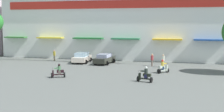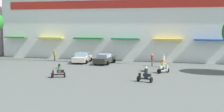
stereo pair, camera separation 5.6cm
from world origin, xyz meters
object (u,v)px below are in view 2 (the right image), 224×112
at_px(parked_car_1, 105,59).
at_px(scooter_rider_6, 145,76).
at_px(parked_car_0, 82,58).
at_px(pedestrian_0, 55,55).
at_px(scooter_rider_0, 163,67).
at_px(pedestrian_1, 163,60).
at_px(pedestrian_2, 152,59).
at_px(scooter_rider_5, 58,72).

relative_size(parked_car_1, scooter_rider_6, 2.93).
xyz_separation_m(parked_car_0, pedestrian_0, (-4.70, 0.93, 0.18)).
xyz_separation_m(scooter_rider_0, scooter_rider_6, (-1.26, -5.48, -0.01)).
bearing_deg(parked_car_1, scooter_rider_6, -56.68).
height_order(scooter_rider_0, pedestrian_1, pedestrian_1).
relative_size(parked_car_0, scooter_rider_6, 2.88).
xyz_separation_m(scooter_rider_0, pedestrian_2, (-1.80, 4.82, 0.29)).
height_order(scooter_rider_0, pedestrian_0, pedestrian_0).
bearing_deg(pedestrian_2, parked_car_1, 174.95).
bearing_deg(parked_car_1, scooter_rider_0, -32.72).
xyz_separation_m(pedestrian_0, pedestrian_1, (16.21, -2.46, 0.05)).
bearing_deg(scooter_rider_6, pedestrian_1, 84.53).
xyz_separation_m(scooter_rider_6, pedestrian_0, (-15.28, 12.16, 0.29)).
height_order(parked_car_0, pedestrian_2, pedestrian_2).
relative_size(scooter_rider_5, pedestrian_1, 0.91).
distance_m(scooter_rider_6, pedestrian_1, 9.75).
bearing_deg(scooter_rider_0, scooter_rider_5, -151.79).
relative_size(parked_car_0, pedestrian_1, 2.68).
relative_size(scooter_rider_6, pedestrian_0, 0.96).
height_order(parked_car_1, pedestrian_1, pedestrian_1).
bearing_deg(pedestrian_0, scooter_rider_6, -38.52).
relative_size(parked_car_0, parked_car_1, 0.98).
relative_size(pedestrian_0, pedestrian_2, 0.99).
bearing_deg(parked_car_0, scooter_rider_5, -81.79).
height_order(parked_car_1, scooter_rider_6, scooter_rider_6).
xyz_separation_m(parked_car_0, scooter_rider_6, (10.58, -11.23, -0.11)).
bearing_deg(pedestrian_2, scooter_rider_0, -69.55).
distance_m(pedestrian_0, pedestrian_2, 14.85).
bearing_deg(pedestrian_1, pedestrian_2, 157.74).
height_order(scooter_rider_0, pedestrian_2, pedestrian_2).
height_order(parked_car_0, scooter_rider_5, parked_car_0).
xyz_separation_m(parked_car_0, pedestrian_2, (10.04, -0.93, 0.19)).
relative_size(scooter_rider_0, scooter_rider_6, 1.00).
bearing_deg(scooter_rider_5, pedestrian_0, 117.46).
bearing_deg(parked_car_1, scooter_rider_5, -99.40).
relative_size(pedestrian_0, pedestrian_1, 0.97).
height_order(parked_car_0, pedestrian_0, pedestrian_0).
distance_m(scooter_rider_0, scooter_rider_5, 11.59).
distance_m(scooter_rider_0, pedestrian_1, 4.24).
height_order(scooter_rider_6, pedestrian_2, pedestrian_2).
distance_m(scooter_rider_6, pedestrian_0, 19.53).
height_order(pedestrian_0, pedestrian_1, pedestrian_1).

